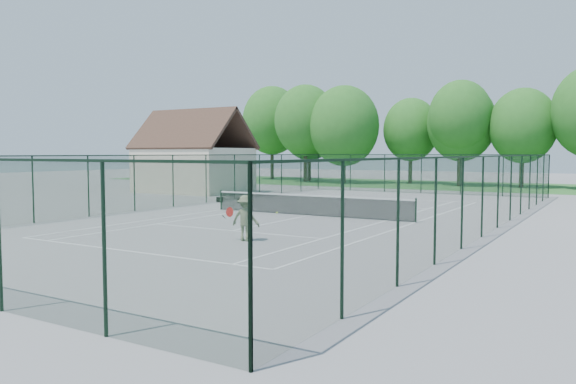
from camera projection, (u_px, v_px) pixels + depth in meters
ground at (309, 216)px, 28.03m from camera, size 140.00×140.00×0.00m
grass_far at (460, 186)px, 53.68m from camera, size 80.00×16.00×0.01m
court_lines at (309, 215)px, 28.03m from camera, size 11.05×23.85×0.01m
tennis_net at (309, 204)px, 27.99m from camera, size 11.08×0.08×1.10m
fence_enclosure at (309, 184)px, 27.92m from camera, size 18.05×36.05×3.02m
utility_building at (193, 153)px, 44.59m from camera, size 8.60×6.27×6.63m
tree_line_far at (461, 123)px, 53.26m from camera, size 39.40×6.40×9.70m
sports_bag_a at (220, 200)px, 35.55m from camera, size 0.43×0.29×0.32m
sports_bag_b at (240, 201)px, 35.04m from camera, size 0.44×0.37×0.30m
tennis_player at (245, 218)px, 19.89m from camera, size 1.98×0.86×1.63m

